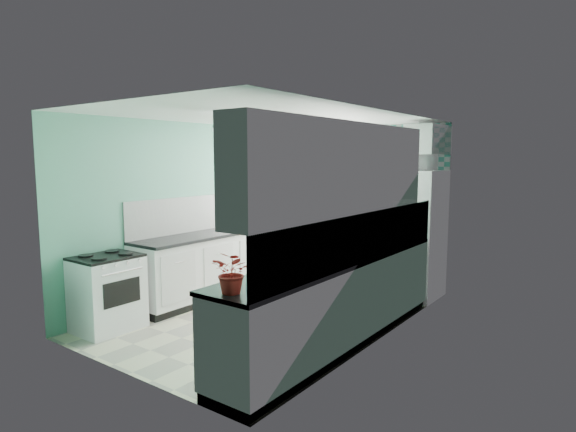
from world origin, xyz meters
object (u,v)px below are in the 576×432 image
Objects in this scene: stove at (108,292)px; fridge at (412,234)px; fruit_bowl at (266,278)px; microwave at (414,159)px; potted_plant at (233,272)px; sink at (379,246)px; ceiling_light at (228,129)px.

fridge is at bearing 52.25° from stove.
microwave is (-0.09, 3.46, 1.00)m from fruit_bowl.
stove is 2.50× the size of potted_plant.
stove is 1.62× the size of sink.
sink is (2.40, 2.17, 0.48)m from stove.
ceiling_light is 0.62× the size of microwave.
fruit_bowl is 0.43m from potted_plant.
stove is (-2.31, -3.43, -0.46)m from fridge.
stove is at bearing -146.12° from ceiling_light.
ceiling_light is at bearing 71.08° from microwave.
fridge is 5.30× the size of potted_plant.
sink reaches higher than stove.
ceiling_light is 0.19× the size of fridge.
sink is 0.95× the size of microwave.
microwave is at bearing 52.25° from stove.
potted_plant is at bearing 95.31° from microwave.
microwave reaches higher than fridge.
potted_plant is 0.61× the size of microwave.
sink is at bearing 89.89° from fruit_bowl.
ceiling_light reaches higher than sink.
fridge is at bearing 91.34° from potted_plant.
microwave reaches higher than sink.
fruit_bowl is (0.09, -3.46, 0.06)m from fridge.
ceiling_light reaches higher than fridge.
potted_plant reaches higher than stove.
potted_plant is (0.09, -3.87, 0.20)m from fridge.
stove is at bearing -139.24° from sink.
ceiling_light reaches higher than stove.
sink is 1.71× the size of fruit_bowl.
ceiling_light is at bearing -132.77° from sink.
ceiling_light reaches higher than potted_plant.
stove is at bearing 179.35° from fruit_bowl.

